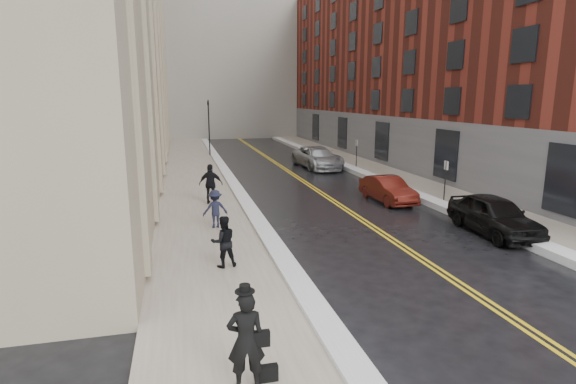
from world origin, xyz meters
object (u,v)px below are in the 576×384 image
car_black (494,215)px  pedestrian_b (215,209)px  car_maroon (388,189)px  car_silver_far (318,157)px  pedestrian_c (211,184)px  car_silver_near (320,159)px  pedestrian_main (246,341)px  pedestrian_a (223,242)px

car_black → pedestrian_b: size_ratio=2.93×
car_maroon → car_silver_far: 12.37m
pedestrian_c → car_silver_far: bearing=-118.1°
car_maroon → car_silver_near: car_silver_near is taller
car_maroon → car_silver_near: bearing=86.6°
pedestrian_main → pedestrian_b: 10.69m
car_black → pedestrian_main: bearing=-142.4°
car_maroon → pedestrian_a: size_ratio=2.47×
pedestrian_c → pedestrian_main: bearing=99.3°
car_silver_near → pedestrian_main: bearing=-109.8°
car_maroon → pedestrian_a: (-9.35, -7.68, 0.30)m
car_maroon → pedestrian_main: 16.85m
car_black → car_silver_far: bearing=98.2°
car_silver_near → pedestrian_a: size_ratio=3.19×
car_silver_near → car_maroon: bearing=-89.3°
car_maroon → pedestrian_main: size_ratio=2.15×
car_silver_far → pedestrian_b: size_ratio=3.68×
pedestrian_a → pedestrian_b: (0.10, 4.49, -0.04)m
car_black → pedestrian_c: 13.03m
car_silver_far → pedestrian_a: (-9.35, -20.05, 0.17)m
car_black → car_silver_far: car_silver_far is taller
pedestrian_a → car_black: bearing=-179.9°
pedestrian_b → pedestrian_a: bearing=83.3°
pedestrian_main → pedestrian_c: 15.06m
pedestrian_main → pedestrian_c: bearing=-86.8°
pedestrian_b → car_silver_near: bearing=-127.2°
car_maroon → pedestrian_b: pedestrian_b is taller
car_maroon → car_silver_near: (0.00, 11.71, 0.09)m
pedestrian_c → pedestrian_b: bearing=99.1°
car_silver_near → car_silver_far: car_silver_far is taller
car_black → car_silver_near: (-1.60, 17.96, -0.02)m
car_maroon → pedestrian_b: size_ratio=2.59×
car_black → car_silver_far: (-1.60, 18.62, 0.02)m
car_maroon → pedestrian_a: bearing=-144.1°
car_black → car_maroon: car_black is taller
pedestrian_a → pedestrian_c: pedestrian_c is taller
car_black → pedestrian_c: (-10.70, 7.43, 0.36)m
pedestrian_main → pedestrian_c: size_ratio=0.95×
car_silver_far → pedestrian_b: bearing=-125.1°
car_silver_near → pedestrian_main: 27.31m
car_silver_near → pedestrian_c: 13.93m
car_silver_far → pedestrian_main: size_ratio=3.05×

